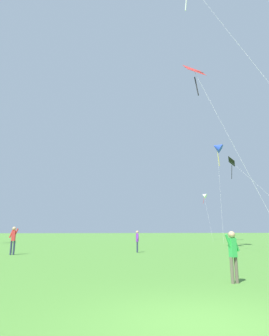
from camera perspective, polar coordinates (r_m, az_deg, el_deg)
ground_plane at (r=5.48m, az=14.66°, el=-28.59°), size 400.00×400.00×0.00m
kite_black_large at (r=31.02m, az=19.54°, el=0.41°), size 2.79×9.31×9.21m
kite_red_high at (r=26.82m, az=12.31°, el=17.69°), size 2.92×7.85×16.30m
kite_white_distant at (r=53.38m, az=13.87°, el=-5.41°), size 3.43×8.73×8.48m
kite_blue_delta at (r=48.28m, az=16.36°, el=4.05°), size 4.82×7.85×15.96m
person_child_small at (r=21.48m, az=0.56°, el=-14.21°), size 0.21×0.50×1.56m
person_far_back at (r=21.02m, az=-23.28°, el=-12.83°), size 0.59×0.25×1.82m
person_in_red_shirt at (r=9.55m, az=19.26°, el=-15.64°), size 0.50×0.21×1.54m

